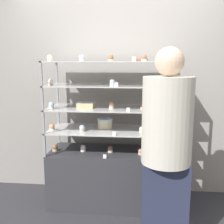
{
  "coord_description": "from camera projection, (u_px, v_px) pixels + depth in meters",
  "views": [
    {
      "loc": [
        0.28,
        -2.87,
        1.63
      ],
      "look_at": [
        0.0,
        0.0,
        1.1
      ],
      "focal_mm": 42.0,
      "sensor_mm": 36.0,
      "label": 1
    }
  ],
  "objects": [
    {
      "name": "cupcake_16",
      "position": [
        50.0,
        58.0,
        2.82
      ],
      "size": [
        0.06,
        0.06,
        0.07
      ],
      "color": "beige",
      "rests_on": "display_riser_top"
    },
    {
      "name": "cupcake_14",
      "position": [
        112.0,
        82.0,
        2.78
      ],
      "size": [
        0.05,
        0.05,
        0.07
      ],
      "color": "white",
      "rests_on": "display_riser_upper"
    },
    {
      "name": "price_tag_3",
      "position": [
        116.0,
        85.0,
        2.62
      ],
      "size": [
        0.04,
        0.0,
        0.04
      ],
      "color": "white",
      "rests_on": "display_riser_upper"
    },
    {
      "name": "cupcake_1",
      "position": [
        83.0,
        148.0,
        2.99
      ],
      "size": [
        0.06,
        0.06,
        0.08
      ],
      "color": "white",
      "rests_on": "display_base"
    },
    {
      "name": "layer_cake_centerpiece",
      "position": [
        105.0,
        123.0,
        3.03
      ],
      "size": [
        0.17,
        0.17,
        0.11
      ],
      "color": "beige",
      "rests_on": "display_riser_lower"
    },
    {
      "name": "price_tag_1",
      "position": [
        114.0,
        134.0,
        2.71
      ],
      "size": [
        0.04,
        0.0,
        0.04
      ],
      "color": "white",
      "rests_on": "display_riser_lower"
    },
    {
      "name": "sheet_cake_frosted",
      "position": [
        86.0,
        105.0,
        2.91
      ],
      "size": [
        0.18,
        0.14,
        0.06
      ],
      "color": "#DBBC84",
      "rests_on": "display_riser_middle"
    },
    {
      "name": "display_riser_top",
      "position": [
        112.0,
        63.0,
        2.83
      ],
      "size": [
        1.43,
        0.55,
        0.25
      ],
      "color": "#99999E",
      "rests_on": "display_riser_upper"
    },
    {
      "name": "back_wall",
      "position": [
        115.0,
        91.0,
        3.31
      ],
      "size": [
        8.0,
        0.05,
        2.6
      ],
      "color": "gray",
      "rests_on": "ground_plane"
    },
    {
      "name": "cupcake_11",
      "position": [
        143.0,
        106.0,
        2.83
      ],
      "size": [
        0.06,
        0.06,
        0.07
      ],
      "color": "#CCB28C",
      "rests_on": "display_riser_middle"
    },
    {
      "name": "display_riser_lower",
      "position": [
        112.0,
        131.0,
        2.97
      ],
      "size": [
        1.43,
        0.55,
        0.25
      ],
      "color": "#99999E",
      "rests_on": "display_base"
    },
    {
      "name": "display_riser_middle",
      "position": [
        112.0,
        109.0,
        2.92
      ],
      "size": [
        1.43,
        0.55,
        0.25
      ],
      "color": "#99999E",
      "rests_on": "display_riser_lower"
    },
    {
      "name": "price_tag_2",
      "position": [
        128.0,
        110.0,
        2.65
      ],
      "size": [
        0.04,
        0.0,
        0.04
      ],
      "color": "white",
      "rests_on": "display_riser_middle"
    },
    {
      "name": "cupcake_8",
      "position": [
        171.0,
        131.0,
        2.77
      ],
      "size": [
        0.06,
        0.06,
        0.07
      ],
      "color": "#CCB28C",
      "rests_on": "display_riser_lower"
    },
    {
      "name": "cupcake_7",
      "position": [
        142.0,
        129.0,
        2.84
      ],
      "size": [
        0.06,
        0.06,
        0.07
      ],
      "color": "beige",
      "rests_on": "display_riser_lower"
    },
    {
      "name": "cupcake_20",
      "position": [
        174.0,
        58.0,
        2.68
      ],
      "size": [
        0.06,
        0.06,
        0.07
      ],
      "color": "#CCB28C",
      "rests_on": "display_riser_top"
    },
    {
      "name": "cupcake_17",
      "position": [
        82.0,
        58.0,
        2.79
      ],
      "size": [
        0.06,
        0.06,
        0.07
      ],
      "color": "beige",
      "rests_on": "display_riser_top"
    },
    {
      "name": "cupcake_19",
      "position": [
        144.0,
        58.0,
        2.71
      ],
      "size": [
        0.06,
        0.06,
        0.07
      ],
      "color": "white",
      "rests_on": "display_riser_top"
    },
    {
      "name": "cupcake_3",
      "position": [
        141.0,
        151.0,
        2.88
      ],
      "size": [
        0.06,
        0.06,
        0.08
      ],
      "color": "beige",
      "rests_on": "display_base"
    },
    {
      "name": "display_riser_upper",
      "position": [
        112.0,
        86.0,
        2.88
      ],
      "size": [
        1.43,
        0.55,
        0.25
      ],
      "color": "#99999E",
      "rests_on": "display_riser_middle"
    },
    {
      "name": "price_tag_0",
      "position": [
        105.0,
        156.0,
        2.77
      ],
      "size": [
        0.04,
        0.0,
        0.04
      ],
      "color": "white",
      "rests_on": "display_base"
    },
    {
      "name": "cupcake_0",
      "position": [
        55.0,
        148.0,
        3.0
      ],
      "size": [
        0.06,
        0.06,
        0.08
      ],
      "color": "#CCB28C",
      "rests_on": "display_base"
    },
    {
      "name": "cupcake_15",
      "position": [
        175.0,
        83.0,
        2.72
      ],
      "size": [
        0.05,
        0.05,
        0.07
      ],
      "color": "beige",
      "rests_on": "display_riser_upper"
    },
    {
      "name": "cupcake_10",
      "position": [
        111.0,
        105.0,
        2.86
      ],
      "size": [
        0.06,
        0.06,
        0.07
      ],
      "color": "beige",
      "rests_on": "display_riser_middle"
    },
    {
      "name": "price_tag_4",
      "position": [
        134.0,
        59.0,
        2.56
      ],
      "size": [
        0.04,
        0.0,
        0.04
      ],
      "color": "white",
      "rests_on": "display_riser_top"
    },
    {
      "name": "cupcake_4",
      "position": [
        171.0,
        154.0,
        2.8
      ],
      "size": [
        0.06,
        0.06,
        0.08
      ],
      "color": "#CCB28C",
      "rests_on": "display_base"
    },
    {
      "name": "cupcake_18",
      "position": [
        111.0,
        58.0,
        2.76
      ],
      "size": [
        0.06,
        0.06,
        0.07
      ],
      "color": "#CCB28C",
      "rests_on": "display_riser_top"
    },
    {
      "name": "cupcake_9",
      "position": [
        51.0,
        105.0,
        2.87
      ],
      "size": [
        0.06,
        0.06,
        0.07
      ],
      "color": "beige",
      "rests_on": "display_riser_middle"
    },
    {
      "name": "cupcake_2",
      "position": [
        110.0,
        149.0,
        2.96
      ],
      "size": [
        0.06,
        0.06,
        0.08
      ],
      "color": "beige",
      "rests_on": "display_base"
    },
    {
      "name": "customer_figure",
      "position": [
        166.0,
        148.0,
        2.17
      ],
      "size": [
        0.41,
        0.41,
        1.76
      ],
      "color": "#282D47",
      "rests_on": "ground_plane"
    },
    {
      "name": "ground_plane",
      "position": [
        112.0,
        203.0,
        3.13
      ],
      "size": [
        20.0,
        20.0,
        0.0
      ],
      "primitive_type": "plane",
      "color": "#2D2D33"
    },
    {
      "name": "display_base",
      "position": [
        112.0,
        177.0,
        3.07
      ],
      "size": [
        1.43,
        0.55,
        0.65
      ],
      "color": "#333338",
      "rests_on": "ground_plane"
    },
    {
      "name": "donut_glazed",
      "position": [
        141.0,
        60.0,
        2.84
      ],
      "size": [
        0.14,
        0.14,
        0.04
      ],
      "color": "brown",
      "rests_on": "display_riser_top"
    },
    {
      "name": "cupcake_13",
      "position": [
        51.0,
        82.0,
        2.8
      ],
      "size": [
        0.05,
        0.05,
        0.07
      ],
      "color": "#CCB28C",
      "rests_on": "display_riser_upper"
    },
    {
      "name": "cupcake_5",
      "position": [
        52.0,
        127.0,
        2.93
      ],
      "size": [
        0.06,
        0.06,
        0.07
      ],
      "color": "white",
      "rests_on": "display_riser_lower"
    },
    {
      "name": "cupcake_6",
      "position": [
        82.0,
        128.0,
        2.88
      ],
      "size": [
        0.06,
        0.06,
        0.07
      ],
      "color": "#CCB28C",
      "rests_on": "display_riser_lower"
    },
    {
      "name": "cupcake_12",
      "position": [
        172.0,
        107.0,
        2.75
      ],
      "size": [
        0.06,
        0.06,
        0.07
      ],
      "color": "#CCB28C",
      "rests_on": "display_riser_middle"
    }
  ]
}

